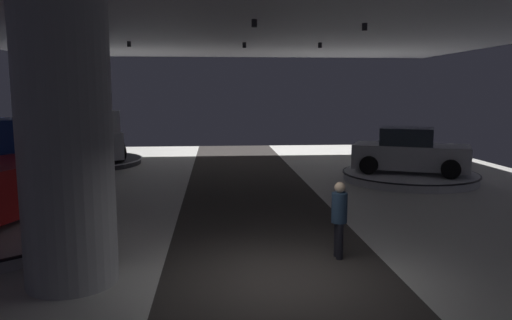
{
  "coord_description": "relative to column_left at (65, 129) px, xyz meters",
  "views": [
    {
      "loc": [
        -1.14,
        -8.26,
        3.39
      ],
      "look_at": [
        0.02,
        5.72,
        1.4
      ],
      "focal_mm": 33.86,
      "sensor_mm": 36.0,
      "label": 1
    }
  ],
  "objects": [
    {
      "name": "pickup_truck_deep_left",
      "position": [
        -3.6,
        14.21,
        -1.55
      ],
      "size": [
        4.73,
        5.57,
        2.3
      ],
      "color": "silver",
      "rests_on": "display_platform_deep_left"
    },
    {
      "name": "column_left",
      "position": [
        0.0,
        0.0,
        0.0
      ],
      "size": [
        1.59,
        1.59,
        5.5
      ],
      "color": "#ADADB2",
      "rests_on": "ground"
    },
    {
      "name": "display_platform_far_right",
      "position": [
        9.99,
        9.18,
        -2.57
      ],
      "size": [
        5.08,
        5.08,
        0.33
      ],
      "color": "silver",
      "rests_on": "ground"
    },
    {
      "name": "ground",
      "position": [
        3.73,
        -0.27,
        -2.77
      ],
      "size": [
        24.0,
        44.0,
        0.06
      ],
      "color": "silver"
    },
    {
      "name": "pickup_truck_far_left",
      "position": [
        -3.87,
        8.18,
        -1.54
      ],
      "size": [
        2.67,
        5.32,
        2.3
      ],
      "color": "navy",
      "rests_on": "display_platform_far_left"
    },
    {
      "name": "display_platform_deep_left",
      "position": [
        -3.78,
        14.47,
        -2.6
      ],
      "size": [
        5.68,
        5.68,
        0.26
      ],
      "color": "#333338",
      "rests_on": "ground"
    },
    {
      "name": "display_car_far_right",
      "position": [
        9.96,
        9.19,
        -1.66
      ],
      "size": [
        4.57,
        3.5,
        1.71
      ],
      "color": "silver",
      "rests_on": "display_platform_far_right"
    },
    {
      "name": "display_platform_far_left",
      "position": [
        -3.87,
        8.5,
        -2.6
      ],
      "size": [
        5.68,
        5.68,
        0.27
      ],
      "color": "#B7B7BC",
      "rests_on": "ground"
    },
    {
      "name": "visitor_walking_near",
      "position": [
        5.07,
        0.84,
        -1.84
      ],
      "size": [
        0.32,
        0.32,
        1.59
      ],
      "color": "black",
      "rests_on": "ground"
    }
  ]
}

